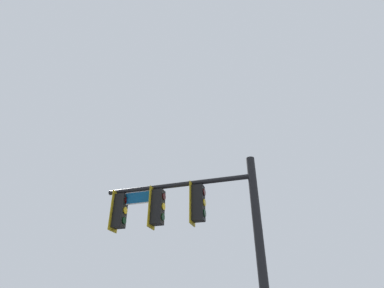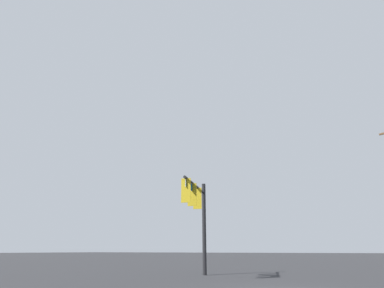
% 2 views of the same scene
% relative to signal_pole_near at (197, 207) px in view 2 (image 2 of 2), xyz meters
% --- Properties ---
extents(signal_pole_near, '(4.85, 1.36, 5.73)m').
position_rel_signal_pole_near_xyz_m(signal_pole_near, '(0.00, 0.00, 0.00)').
color(signal_pole_near, black).
rests_on(signal_pole_near, ground_plane).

